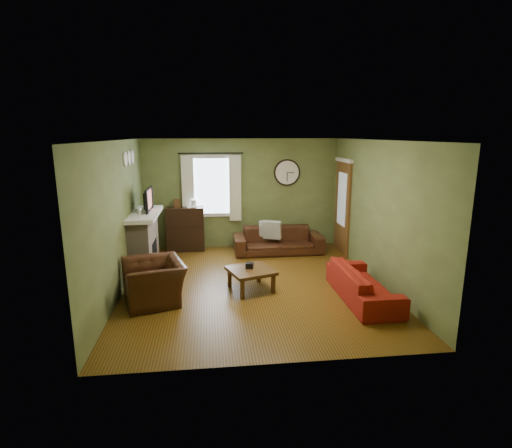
{
  "coord_description": "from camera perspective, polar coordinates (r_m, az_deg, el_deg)",
  "views": [
    {
      "loc": [
        -0.75,
        -6.86,
        2.71
      ],
      "look_at": [
        0.1,
        0.4,
        1.05
      ],
      "focal_mm": 28.0,
      "sensor_mm": 36.0,
      "label": 1
    }
  ],
  "objects": [
    {
      "name": "floor",
      "position": [
        7.41,
        -0.41,
        -8.65
      ],
      "size": [
        4.6,
        5.2,
        0.0
      ],
      "primitive_type": "cube",
      "color": "#5C3D11",
      "rests_on": "ground"
    },
    {
      "name": "bookshelf",
      "position": [
        9.52,
        -10.06,
        -0.71
      ],
      "size": [
        0.87,
        0.37,
        1.04
      ],
      "primitive_type": null,
      "color": "black",
      "rests_on": "floor"
    },
    {
      "name": "armchair",
      "position": [
        6.82,
        -14.34,
        -7.96
      ],
      "size": [
        1.17,
        1.26,
        0.68
      ],
      "primitive_type": "imported",
      "rotation": [
        0.0,
        0.0,
        -1.28
      ],
      "color": "#351A0E",
      "rests_on": "floor"
    },
    {
      "name": "firebox",
      "position": [
        8.44,
        -14.33,
        -4.2
      ],
      "size": [
        0.04,
        0.6,
        0.55
      ],
      "primitive_type": "cube",
      "color": "black",
      "rests_on": "fireplace"
    },
    {
      "name": "ceiling",
      "position": [
        6.9,
        -0.45,
        11.89
      ],
      "size": [
        4.6,
        5.2,
        0.0
      ],
      "primitive_type": "cube",
      "color": "white",
      "rests_on": "ground"
    },
    {
      "name": "curtain_left",
      "position": [
        9.43,
        -9.7,
        4.94
      ],
      "size": [
        0.28,
        0.04,
        1.55
      ],
      "primitive_type": "cube",
      "color": "silver",
      "rests_on": "wall_back"
    },
    {
      "name": "mantel",
      "position": [
        8.26,
        -15.75,
        1.36
      ],
      "size": [
        0.58,
        1.6,
        0.08
      ],
      "primitive_type": "cube",
      "color": "white",
      "rests_on": "fireplace"
    },
    {
      "name": "curtain_rod",
      "position": [
        9.35,
        -6.47,
        10.02
      ],
      "size": [
        0.03,
        0.03,
        1.5
      ],
      "primitive_type": "cylinder",
      "color": "black",
      "rests_on": "wall_back"
    },
    {
      "name": "fireplace",
      "position": [
        8.4,
        -15.71,
        -2.59
      ],
      "size": [
        0.4,
        1.4,
        1.1
      ],
      "primitive_type": "cube",
      "color": "tan",
      "rests_on": "floor"
    },
    {
      "name": "medallion_mid",
      "position": [
        8.16,
        -17.7,
        8.98
      ],
      "size": [
        0.28,
        0.28,
        0.03
      ],
      "primitive_type": "cylinder",
      "color": "white",
      "rests_on": "wall_left"
    },
    {
      "name": "medallion_left",
      "position": [
        7.82,
        -18.17,
        8.8
      ],
      "size": [
        0.28,
        0.28,
        0.03
      ],
      "primitive_type": "cylinder",
      "color": "white",
      "rests_on": "wall_left"
    },
    {
      "name": "tv",
      "position": [
        8.37,
        -15.55,
        3.01
      ],
      "size": [
        0.08,
        0.6,
        0.35
      ],
      "primitive_type": "imported",
      "rotation": [
        0.0,
        0.0,
        1.57
      ],
      "color": "black",
      "rests_on": "mantel"
    },
    {
      "name": "wine_glass_a",
      "position": [
        7.67,
        -16.32,
        1.47
      ],
      "size": [
        0.06,
        0.06,
        0.18
      ],
      "primitive_type": null,
      "color": "white",
      "rests_on": "mantel"
    },
    {
      "name": "tv_screen",
      "position": [
        8.35,
        -15.03,
        3.4
      ],
      "size": [
        0.02,
        0.62,
        0.36
      ],
      "primitive_type": "cube",
      "color": "#994C3F",
      "rests_on": "mantel"
    },
    {
      "name": "pillow_left",
      "position": [
        9.24,
        1.61,
        -0.72
      ],
      "size": [
        0.38,
        0.22,
        0.36
      ],
      "primitive_type": "cube",
      "rotation": [
        0.0,
        0.0,
        -0.34
      ],
      "color": "#A4A9A5",
      "rests_on": "sofa_brown"
    },
    {
      "name": "door",
      "position": [
        9.36,
        12.26,
        2.29
      ],
      "size": [
        0.05,
        0.9,
        2.1
      ],
      "primitive_type": "cube",
      "color": "brown",
      "rests_on": "floor"
    },
    {
      "name": "wall_left",
      "position": [
        7.17,
        -19.03,
        0.75
      ],
      "size": [
        0.0,
        5.2,
        2.6
      ],
      "primitive_type": "cube",
      "color": "#5F6F3A",
      "rests_on": "ground"
    },
    {
      "name": "sofa_brown",
      "position": [
        9.26,
        3.18,
        -2.31
      ],
      "size": [
        2.04,
        0.8,
        0.6
      ],
      "primitive_type": "imported",
      "color": "#351A0E",
      "rests_on": "floor"
    },
    {
      "name": "window_pane",
      "position": [
        9.51,
        -6.36,
        5.41
      ],
      "size": [
        1.0,
        0.02,
        1.3
      ],
      "primitive_type": null,
      "color": "silver",
      "rests_on": "wall_back"
    },
    {
      "name": "medallion_right",
      "position": [
        8.51,
        -17.26,
        9.13
      ],
      "size": [
        0.28,
        0.28,
        0.03
      ],
      "primitive_type": "cylinder",
      "color": "white",
      "rests_on": "wall_left"
    },
    {
      "name": "book",
      "position": [
        9.38,
        -9.85,
        1.87
      ],
      "size": [
        0.21,
        0.26,
        0.02
      ],
      "primitive_type": "imported",
      "rotation": [
        0.0,
        0.0,
        0.11
      ],
      "color": "#4C3118",
      "rests_on": "bookshelf"
    },
    {
      "name": "curtain_right",
      "position": [
        9.44,
        -2.99,
        5.11
      ],
      "size": [
        0.28,
        0.04,
        1.55
      ],
      "primitive_type": "cube",
      "color": "silver",
      "rests_on": "wall_back"
    },
    {
      "name": "coffee_table",
      "position": [
        7.1,
        -0.73,
        -7.94
      ],
      "size": [
        0.92,
        0.92,
        0.39
      ],
      "primitive_type": null,
      "rotation": [
        0.0,
        0.0,
        0.32
      ],
      "color": "#4C3118",
      "rests_on": "floor"
    },
    {
      "name": "wall_front",
      "position": [
        4.55,
        3.17,
        -5.27
      ],
      "size": [
        4.6,
        0.0,
        2.6
      ],
      "primitive_type": "cube",
      "color": "#5F6F3A",
      "rests_on": "ground"
    },
    {
      "name": "tissue_box",
      "position": [
        7.08,
        -0.93,
        -6.23
      ],
      "size": [
        0.15,
        0.15,
        0.1
      ],
      "primitive_type": "cube",
      "rotation": [
        0.0,
        0.0,
        -0.24
      ],
      "color": "black",
      "rests_on": "coffee_table"
    },
    {
      "name": "wall_clock",
      "position": [
        9.63,
        4.46,
        7.34
      ],
      "size": [
        0.64,
        0.06,
        0.64
      ],
      "primitive_type": null,
      "color": "white",
      "rests_on": "wall_back"
    },
    {
      "name": "wall_back",
      "position": [
        9.59,
        -2.13,
        4.33
      ],
      "size": [
        4.6,
        0.0,
        2.6
      ],
      "primitive_type": "cube",
      "color": "#5F6F3A",
      "rests_on": "ground"
    },
    {
      "name": "sofa_red",
      "position": [
        6.94,
        15.05,
        -8.25
      ],
      "size": [
        0.72,
        1.84,
        0.54
      ],
      "primitive_type": "imported",
      "rotation": [
        0.0,
        0.0,
        1.57
      ],
      "color": "maroon",
      "rests_on": "floor"
    },
    {
      "name": "wine_glass_b",
      "position": [
        7.75,
        -16.23,
        1.59
      ],
      "size": [
        0.06,
        0.06,
        0.18
      ],
      "primitive_type": null,
      "color": "white",
      "rests_on": "mantel"
    },
    {
      "name": "pillow_right",
      "position": [
        9.16,
        2.29,
        -0.85
      ],
      "size": [
        0.43,
        0.27,
        0.42
      ],
      "primitive_type": "cube",
      "rotation": [
        0.0,
        0.0,
        -0.39
      ],
      "color": "#A4A9A5",
      "rests_on": "sofa_brown"
    },
    {
      "name": "wall_right",
      "position": [
        7.64,
        17.0,
        1.6
      ],
      "size": [
        0.0,
        5.2,
        2.6
      ],
      "primitive_type": "cube",
      "color": "#5F6F3A",
      "rests_on": "ground"
    }
  ]
}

